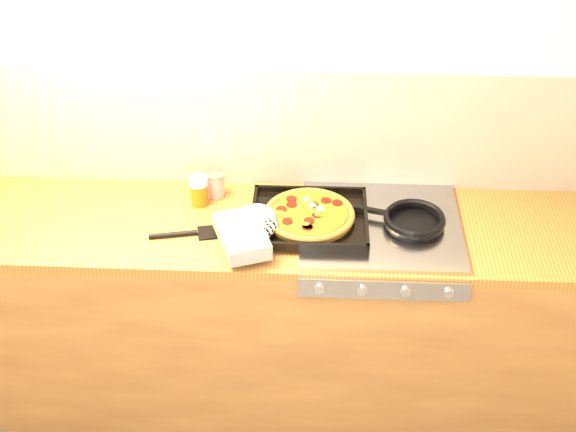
# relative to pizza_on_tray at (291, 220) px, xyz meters

# --- Properties ---
(room_shell) EXTENTS (3.20, 3.20, 3.20)m
(room_shell) POSITION_rel_pizza_on_tray_xyz_m (-0.11, 0.33, 0.20)
(room_shell) COLOR white
(room_shell) RESTS_ON ground
(counter_run) EXTENTS (3.20, 0.62, 0.90)m
(counter_run) POSITION_rel_pizza_on_tray_xyz_m (-0.11, 0.04, -0.50)
(counter_run) COLOR olive
(counter_run) RESTS_ON ground
(stovetop) EXTENTS (0.60, 0.56, 0.02)m
(stovetop) POSITION_rel_pizza_on_tray_xyz_m (0.34, 0.04, -0.04)
(stovetop) COLOR #A2A1A7
(stovetop) RESTS_ON counter_run
(pizza_on_tray) EXTENTS (0.58, 0.50, 0.07)m
(pizza_on_tray) POSITION_rel_pizza_on_tray_xyz_m (0.00, 0.00, 0.00)
(pizza_on_tray) COLOR black
(pizza_on_tray) RESTS_ON stovetop
(frying_pan) EXTENTS (0.41, 0.29, 0.04)m
(frying_pan) POSITION_rel_pizza_on_tray_xyz_m (0.46, 0.04, -0.01)
(frying_pan) COLOR black
(frying_pan) RESTS_ON stovetop
(tomato_can) EXTENTS (0.09, 0.09, 0.10)m
(tomato_can) POSITION_rel_pizza_on_tray_xyz_m (-0.31, 0.22, 0.00)
(tomato_can) COLOR #AA0D1C
(tomato_can) RESTS_ON counter_run
(juice_glass) EXTENTS (0.09, 0.09, 0.12)m
(juice_glass) POSITION_rel_pizza_on_tray_xyz_m (-0.37, 0.16, 0.02)
(juice_glass) COLOR #E3540D
(juice_glass) RESTS_ON counter_run
(wooden_spoon) EXTENTS (0.30, 0.04, 0.02)m
(wooden_spoon) POSITION_rel_pizza_on_tray_xyz_m (0.06, 0.20, -0.04)
(wooden_spoon) COLOR #A17044
(wooden_spoon) RESTS_ON counter_run
(black_spatula) EXTENTS (0.29, 0.11, 0.02)m
(black_spatula) POSITION_rel_pizza_on_tray_xyz_m (-0.38, -0.05, -0.04)
(black_spatula) COLOR black
(black_spatula) RESTS_ON counter_run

